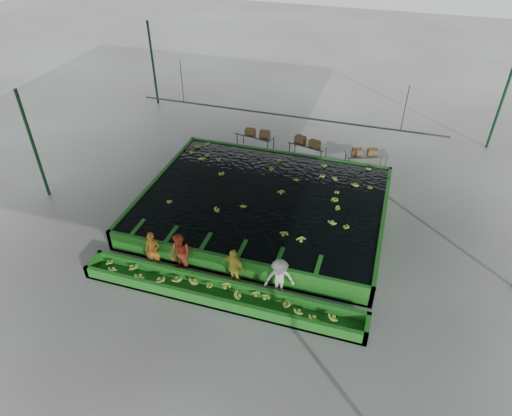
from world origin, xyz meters
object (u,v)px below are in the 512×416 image
(worker_c, at_px, (234,268))
(box_stack_right, at_px, (365,154))
(packing_table_mid, at_px, (308,151))
(sorting_trough, at_px, (220,294))
(worker_a, at_px, (153,251))
(box_stack_left, at_px, (257,135))
(worker_d, at_px, (279,278))
(packing_table_right, at_px, (365,161))
(packing_table_left, at_px, (255,142))
(flotation_tank, at_px, (263,205))
(box_stack_mid, at_px, (307,144))
(worker_b, at_px, (180,255))

(worker_c, xyz_separation_m, box_stack_right, (3.42, 9.18, 0.10))
(packing_table_mid, height_order, box_stack_right, box_stack_right)
(sorting_trough, relative_size, worker_a, 6.50)
(box_stack_left, bearing_deg, worker_a, -96.12)
(worker_c, xyz_separation_m, worker_d, (1.64, 0.00, -0.02))
(packing_table_right, bearing_deg, box_stack_right, -135.84)
(packing_table_left, relative_size, box_stack_right, 1.65)
(worker_a, distance_m, packing_table_left, 9.65)
(flotation_tank, xyz_separation_m, packing_table_left, (-2.00, 5.30, 0.00))
(box_stack_right, bearing_deg, packing_table_right, 44.16)
(box_stack_mid, bearing_deg, worker_a, -111.28)
(packing_table_right, height_order, box_stack_right, box_stack_right)
(worker_d, distance_m, box_stack_mid, 9.47)
(packing_table_mid, xyz_separation_m, box_stack_right, (2.82, -0.31, 0.47))
(worker_b, relative_size, worker_d, 1.10)
(box_stack_mid, distance_m, box_stack_right, 2.87)
(packing_table_left, distance_m, box_stack_mid, 2.82)
(flotation_tank, xyz_separation_m, box_stack_mid, (0.78, 5.10, 0.42))
(packing_table_right, height_order, box_stack_left, box_stack_left)
(worker_a, xyz_separation_m, packing_table_right, (6.60, 9.25, -0.32))
(sorting_trough, height_order, box_stack_right, box_stack_right)
(worker_b, distance_m, box_stack_mid, 9.75)
(worker_b, bearing_deg, box_stack_right, 81.04)
(flotation_tank, distance_m, worker_c, 4.32)
(flotation_tank, distance_m, packing_table_mid, 5.25)
(packing_table_right, bearing_deg, worker_c, -110.72)
(packing_table_left, xyz_separation_m, packing_table_right, (5.72, -0.35, -0.00))
(packing_table_mid, relative_size, box_stack_mid, 1.43)
(flotation_tank, xyz_separation_m, packing_table_right, (3.72, 4.95, 0.00))
(packing_table_right, relative_size, box_stack_right, 1.65)
(sorting_trough, relative_size, worker_d, 6.40)
(worker_b, xyz_separation_m, worker_d, (3.64, 0.00, -0.08))
(flotation_tank, height_order, box_stack_mid, box_stack_mid)
(worker_d, distance_m, box_stack_right, 9.35)
(worker_a, relative_size, worker_c, 0.96)
(worker_b, bearing_deg, flotation_tank, 89.10)
(worker_c, distance_m, worker_d, 1.64)
(worker_c, xyz_separation_m, packing_table_right, (3.50, 9.25, -0.35))
(box_stack_left, height_order, box_stack_right, box_stack_left)
(worker_a, height_order, box_stack_left, worker_a)
(worker_b, xyz_separation_m, packing_table_left, (-0.22, 9.60, -0.41))
(worker_d, distance_m, packing_table_mid, 9.55)
(box_stack_mid, bearing_deg, flotation_tank, -98.70)
(worker_d, xyz_separation_m, box_stack_left, (-3.72, 9.52, 0.13))
(packing_table_right, xyz_separation_m, box_stack_mid, (-2.94, 0.15, 0.42))
(worker_b, height_order, box_stack_mid, worker_b)
(box_stack_right, bearing_deg, packing_table_mid, 173.72)
(packing_table_left, relative_size, packing_table_mid, 1.04)
(packing_table_left, bearing_deg, worker_a, -95.23)
(box_stack_left, bearing_deg, worker_d, -68.66)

